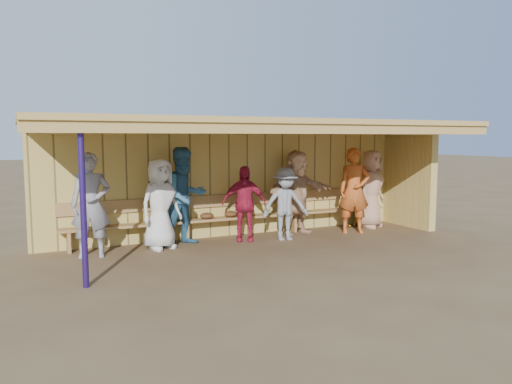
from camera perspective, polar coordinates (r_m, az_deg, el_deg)
ground at (r=10.12m, az=0.87°, el=-6.11°), size 90.00×90.00×0.00m
player_a at (r=9.47m, az=-18.37°, el=-1.42°), size 0.77×0.59×1.91m
player_b at (r=9.85m, az=-10.88°, el=-1.36°), size 1.00×0.83×1.77m
player_c at (r=10.14m, az=-8.13°, el=-0.48°), size 1.11×0.95×1.98m
player_d at (r=10.43m, az=-1.39°, el=-1.34°), size 1.00×0.72×1.58m
player_e at (r=10.56m, az=3.37°, el=-1.36°), size 1.08×0.74×1.54m
player_f at (r=11.22m, az=4.70°, el=-0.02°), size 1.83×0.90×1.89m
player_g at (r=11.52m, az=11.16°, el=0.16°), size 0.83×0.71×1.94m
player_h at (r=12.31m, az=13.00°, el=0.33°), size 1.07×0.91×1.86m
dugout_structure at (r=10.69m, az=1.09°, el=3.72°), size 8.80×3.20×2.50m
bench at (r=11.02m, az=-1.74°, el=-2.31°), size 7.60×0.34×0.93m
dugout_equipment at (r=10.68m, az=-4.28°, el=-2.80°), size 6.45×0.62×0.80m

